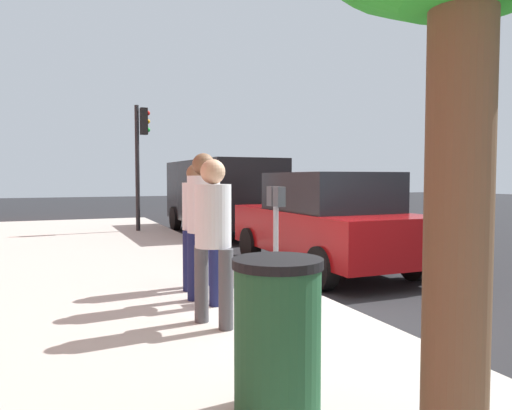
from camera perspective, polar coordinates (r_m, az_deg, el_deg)
name	(u,v)px	position (r m, az deg, el deg)	size (l,w,h in m)	color
ground_plane	(346,318)	(6.01, 10.54, -13.00)	(80.00, 80.00, 0.00)	#232326
sidewalk_slab	(78,346)	(5.09, -20.24, -15.30)	(28.00, 6.00, 0.15)	#B7B2A8
parking_meter	(276,216)	(6.39, 2.37, -1.35)	(0.36, 0.12, 1.41)	gray
pedestrian_at_meter	(204,214)	(5.86, -6.19, -1.11)	(0.51, 0.40, 1.82)	#191E4C
pedestrian_bystander	(213,229)	(4.96, -5.08, -2.84)	(0.49, 0.37, 1.71)	#47474C
parking_officer	(196,216)	(6.68, -7.09, -1.29)	(0.39, 0.44, 1.71)	#191E4C
parked_sedan_near	(325,221)	(8.86, 8.18, -1.86)	(4.40, 1.97, 1.77)	maroon
parked_van_far	(221,192)	(14.32, -4.19, 1.53)	(5.23, 2.19, 2.18)	black
traffic_signal	(141,147)	(14.36, -13.45, 6.72)	(0.24, 0.44, 3.60)	black
trash_bin	(277,336)	(3.22, 2.55, -15.15)	(0.59, 0.59, 1.01)	#1E4C2D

